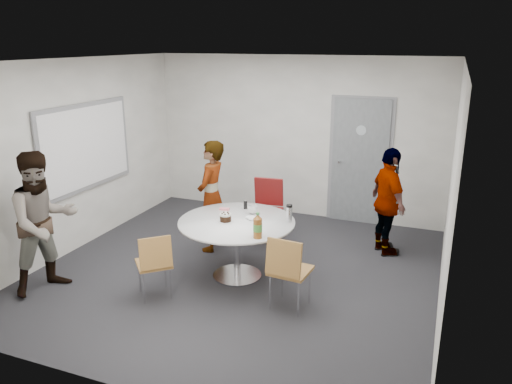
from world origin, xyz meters
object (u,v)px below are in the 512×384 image
at_px(chair_near_left, 155,260).
at_px(chair_near_right, 287,266).
at_px(person_main, 212,196).
at_px(door, 360,162).
at_px(whiteboard, 86,147).
at_px(person_right, 388,202).
at_px(table, 238,229).
at_px(person_left, 44,222).
at_px(chair_far, 267,204).

distance_m(chair_near_left, chair_near_right, 1.55).
relative_size(chair_near_left, person_main, 0.51).
bearing_deg(door, whiteboard, -147.34).
xyz_separation_m(person_main, person_right, (2.36, 0.75, -0.03)).
bearing_deg(person_main, table, 41.62).
xyz_separation_m(door, whiteboard, (-3.56, -2.28, 0.42)).
relative_size(table, chair_near_right, 1.65).
distance_m(person_main, person_left, 2.25).
distance_m(door, chair_near_right, 3.23).
height_order(chair_near_left, person_left, person_left).
bearing_deg(chair_far, door, -136.01).
relative_size(whiteboard, person_main, 1.19).
bearing_deg(chair_far, person_main, 36.05).
height_order(chair_near_left, person_right, person_right).
xyz_separation_m(door, person_main, (-1.74, -1.92, -0.22)).
distance_m(door, whiteboard, 4.25).
bearing_deg(chair_near_right, person_main, 146.00).
distance_m(chair_far, person_main, 0.88).
xyz_separation_m(chair_far, person_left, (-1.94, -2.40, 0.27)).
bearing_deg(chair_near_left, person_left, 147.86).
bearing_deg(chair_near_right, whiteboard, 170.20).
bearing_deg(person_left, chair_near_left, -56.54).
relative_size(door, person_right, 1.38).
distance_m(chair_near_right, chair_far, 2.06).
xyz_separation_m(whiteboard, person_left, (0.51, -1.47, -0.59)).
bearing_deg(door, person_left, -129.12).
xyz_separation_m(table, chair_near_left, (-0.68, -0.87, -0.17)).
xyz_separation_m(table, chair_near_right, (0.83, -0.56, -0.12)).
relative_size(whiteboard, table, 1.30).
relative_size(table, chair_near_left, 1.81).
height_order(door, person_main, door).
distance_m(person_left, person_right, 4.49).
distance_m(person_main, person_right, 2.48).
bearing_deg(whiteboard, chair_near_left, -33.24).
xyz_separation_m(chair_near_right, person_main, (-1.55, 1.27, 0.26)).
bearing_deg(chair_near_left, chair_near_right, -31.23).
relative_size(chair_near_left, chair_near_right, 0.91).
height_order(whiteboard, chair_near_right, whiteboard).
bearing_deg(whiteboard, person_main, 11.24).
bearing_deg(table, person_main, 135.59).
xyz_separation_m(whiteboard, table, (2.54, -0.34, -0.79)).
height_order(door, table, door).
relative_size(whiteboard, chair_far, 1.98).
height_order(whiteboard, person_main, whiteboard).
bearing_deg(door, chair_far, -129.62).
bearing_deg(door, chair_near_right, -93.45).
relative_size(door, chair_near_right, 2.39).
distance_m(chair_far, person_left, 3.10).
height_order(chair_far, person_main, person_main).
relative_size(person_main, person_right, 1.04).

